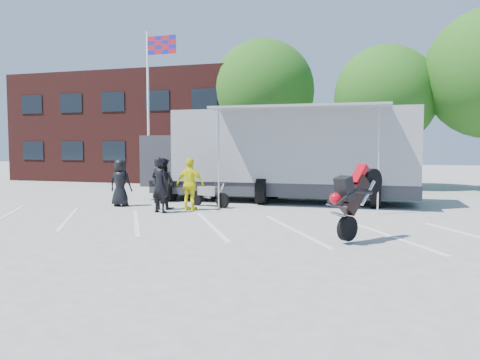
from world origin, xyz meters
The scene contains 13 objects.
ground centered at (0.00, 0.00, 0.00)m, with size 100.00×100.00×0.00m, color #A9A9A3.
parking_bay_lines centered at (0.00, 1.00, 0.01)m, with size 18.00×5.00×0.01m, color white.
office_building centered at (-10.00, 18.00, 3.50)m, with size 18.00×8.00×7.00m, color #451916.
flagpole centered at (-6.24, 10.00, 5.05)m, with size 1.61×0.12×8.00m.
tree_left centered at (-2.00, 16.00, 5.57)m, with size 6.12×6.12×8.64m.
tree_mid centered at (5.00, 15.00, 4.94)m, with size 5.44×5.44×7.68m.
transporter_truck centered at (0.91, 7.39, 0.00)m, with size 11.75×5.66×3.74m, color gray, non-canonical shape.
parked_motorcycle centered at (-1.34, 4.94, 0.00)m, with size 0.63×1.90×1.00m, color #A5A5AA, non-canonical shape.
stunt_bike_rider centered at (4.50, 0.13, 0.00)m, with size 0.79×1.68×1.97m, color black, non-canonical shape.
spectator_leather_a centered at (-4.61, 4.11, 0.89)m, with size 0.87×0.57×1.78m, color black.
spectator_leather_b centered at (-2.38, 2.95, 0.95)m, with size 0.70×0.46×1.91m, color black.
spectator_leather_c centered at (-2.69, 3.80, 0.93)m, with size 0.90×0.70×1.85m, color black.
spectator_hivis centered at (-1.63, 3.82, 0.93)m, with size 1.09×0.45×1.86m, color #FFFA0D.
Camera 1 is at (4.82, -11.49, 2.27)m, focal length 35.00 mm.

